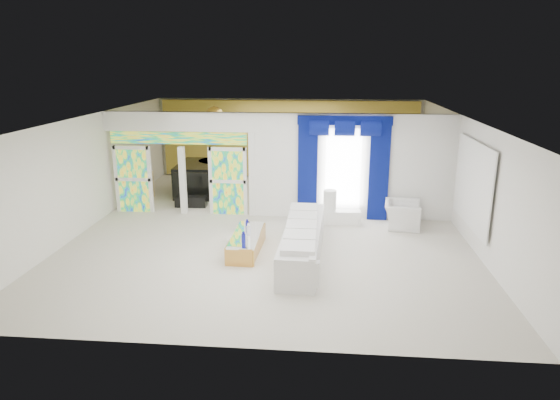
# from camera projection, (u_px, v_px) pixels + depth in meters

# --- Properties ---
(floor) EXTENTS (12.00, 12.00, 0.00)m
(floor) POSITION_uv_depth(u_px,v_px,m) (273.00, 226.00, 13.64)
(floor) COLOR #B7AF9E
(floor) RESTS_ON ground
(dividing_wall) EXTENTS (5.70, 0.18, 3.00)m
(dividing_wall) POSITION_uv_depth(u_px,v_px,m) (352.00, 167.00, 14.00)
(dividing_wall) COLOR white
(dividing_wall) RESTS_ON ground
(dividing_header) EXTENTS (4.30, 0.18, 0.55)m
(dividing_header) POSITION_uv_depth(u_px,v_px,m) (177.00, 122.00, 14.10)
(dividing_header) COLOR white
(dividing_header) RESTS_ON dividing_wall
(stained_panel_left) EXTENTS (0.95, 0.04, 2.00)m
(stained_panel_left) POSITION_uv_depth(u_px,v_px,m) (133.00, 179.00, 14.69)
(stained_panel_left) COLOR #994C3F
(stained_panel_left) RESTS_ON ground
(stained_panel_right) EXTENTS (0.95, 0.04, 2.00)m
(stained_panel_right) POSITION_uv_depth(u_px,v_px,m) (228.00, 181.00, 14.45)
(stained_panel_right) COLOR #994C3F
(stained_panel_right) RESTS_ON ground
(stained_transom) EXTENTS (4.00, 0.05, 0.35)m
(stained_transom) POSITION_uv_depth(u_px,v_px,m) (178.00, 138.00, 14.23)
(stained_transom) COLOR #994C3F
(stained_transom) RESTS_ON dividing_header
(window_pane) EXTENTS (1.00, 0.02, 2.30)m
(window_pane) POSITION_uv_depth(u_px,v_px,m) (343.00, 169.00, 13.94)
(window_pane) COLOR white
(window_pane) RESTS_ON dividing_wall
(blue_drape_left) EXTENTS (0.55, 0.10, 2.80)m
(blue_drape_left) POSITION_uv_depth(u_px,v_px,m) (308.00, 170.00, 14.01)
(blue_drape_left) COLOR #031044
(blue_drape_left) RESTS_ON ground
(blue_drape_right) EXTENTS (0.55, 0.10, 2.80)m
(blue_drape_right) POSITION_uv_depth(u_px,v_px,m) (379.00, 172.00, 13.84)
(blue_drape_right) COLOR #031044
(blue_drape_right) RESTS_ON ground
(blue_pelmet) EXTENTS (2.60, 0.12, 0.25)m
(blue_pelmet) POSITION_uv_depth(u_px,v_px,m) (345.00, 120.00, 13.54)
(blue_pelmet) COLOR #031044
(blue_pelmet) RESTS_ON dividing_wall
(wall_mirror) EXTENTS (0.04, 2.70, 1.90)m
(wall_mirror) POSITION_uv_depth(u_px,v_px,m) (474.00, 184.00, 11.84)
(wall_mirror) COLOR white
(wall_mirror) RESTS_ON ground
(gold_curtains) EXTENTS (9.70, 0.12, 2.90)m
(gold_curtains) POSITION_uv_depth(u_px,v_px,m) (289.00, 139.00, 18.88)
(gold_curtains) COLOR #AE9129
(gold_curtains) RESTS_ON ground
(white_sofa) EXTENTS (0.96, 3.81, 0.72)m
(white_sofa) POSITION_uv_depth(u_px,v_px,m) (303.00, 243.00, 11.36)
(white_sofa) COLOR silver
(white_sofa) RESTS_ON ground
(coffee_table) EXTENTS (0.70, 1.91, 0.42)m
(coffee_table) POSITION_uv_depth(u_px,v_px,m) (247.00, 243.00, 11.81)
(coffee_table) COLOR #C0893C
(coffee_table) RESTS_ON ground
(console_table) EXTENTS (1.13, 0.40, 0.37)m
(console_table) POSITION_uv_depth(u_px,v_px,m) (340.00, 217.00, 13.83)
(console_table) COLOR white
(console_table) RESTS_ON ground
(table_lamp) EXTENTS (0.36, 0.36, 0.58)m
(table_lamp) POSITION_uv_depth(u_px,v_px,m) (330.00, 200.00, 13.72)
(table_lamp) COLOR silver
(table_lamp) RESTS_ON console_table
(armchair) EXTENTS (1.07, 1.19, 0.70)m
(armchair) POSITION_uv_depth(u_px,v_px,m) (402.00, 215.00, 13.51)
(armchair) COLOR silver
(armchair) RESTS_ON ground
(grand_piano) EXTENTS (1.64, 2.12, 1.05)m
(grand_piano) POSITION_uv_depth(u_px,v_px,m) (203.00, 178.00, 16.87)
(grand_piano) COLOR black
(grand_piano) RESTS_ON ground
(piano_bench) EXTENTS (0.97, 0.40, 0.32)m
(piano_bench) POSITION_uv_depth(u_px,v_px,m) (191.00, 201.00, 15.44)
(piano_bench) COLOR black
(piano_bench) RESTS_ON ground
(tv_console) EXTENTS (0.70, 0.66, 0.87)m
(tv_console) POSITION_uv_depth(u_px,v_px,m) (142.00, 185.00, 16.32)
(tv_console) COLOR tan
(tv_console) RESTS_ON ground
(chandelier) EXTENTS (0.60, 0.60, 0.60)m
(chandelier) POSITION_uv_depth(u_px,v_px,m) (214.00, 115.00, 16.37)
(chandelier) COLOR gold
(chandelier) RESTS_ON ceiling
(decanters) EXTENTS (0.17, 1.10, 0.20)m
(decanters) POSITION_uv_depth(u_px,v_px,m) (246.00, 233.00, 11.67)
(decanters) COLOR navy
(decanters) RESTS_ON coffee_table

